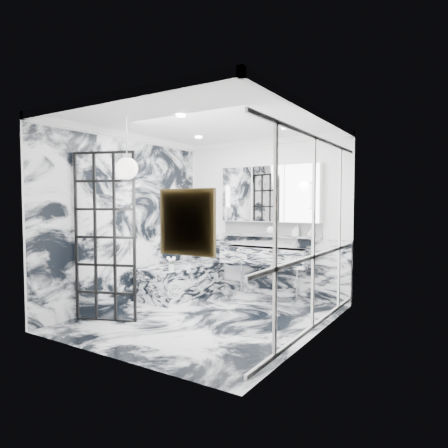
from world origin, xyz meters
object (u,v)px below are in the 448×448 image
Objects in this scene: bathtub at (182,280)px; crittall_door at (105,237)px; trough_sink at (265,256)px; mirror_cabinet at (270,194)px.

crittall_door is at bearing -88.54° from bathtub.
trough_sink is 0.97× the size of bathtub.
crittall_door reaches higher than bathtub.
trough_sink reaches higher than bathtub.
bathtub is (-1.32, -0.83, -1.54)m from mirror_cabinet.
crittall_door is 1.43× the size of bathtub.
bathtub is at bearing -147.94° from mirror_cabinet.
mirror_cabinet is (-0.00, 0.17, 1.09)m from trough_sink.
crittall_door is 2.98m from mirror_cabinet.
crittall_door is 2.00m from bathtub.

